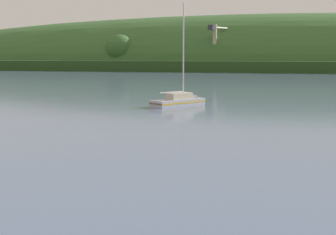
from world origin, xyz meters
name	(u,v)px	position (x,y,z in m)	size (l,w,h in m)	color
far_shoreline_hill	(266,68)	(-17.33, 233.14, 0.18)	(595.86, 132.67, 52.70)	#27431B
dockside_crane	(215,48)	(-34.35, 192.79, 9.48)	(7.52, 14.77, 19.18)	#4C4C51
sailboat_near_mooring	(183,103)	(-10.72, 58.15, 0.31)	(6.56, 8.64, 14.27)	#ADB2BC
mooring_buoy_foreground	(170,98)	(-15.62, 68.33, 0.00)	(0.48, 0.48, 0.56)	#EA5B19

